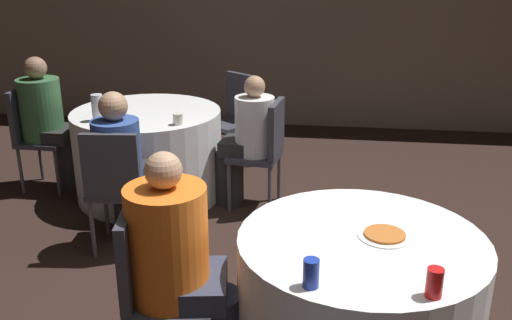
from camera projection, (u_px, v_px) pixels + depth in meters
The scene contains 17 objects.
wall_back at pixel (331, 9), 6.56m from camera, with size 16.00×0.06×2.80m.
table_near at pixel (358, 307), 2.80m from camera, with size 1.18×1.18×0.76m.
table_far at pixel (149, 153), 4.92m from camera, with size 1.26×1.26×0.76m.
chair_near_west at pixel (150, 280), 2.71m from camera, with size 0.46×0.46×0.91m.
chair_far_west at pixel (34, 129), 5.01m from camera, with size 0.41×0.41×0.91m.
chair_far_south at pixel (116, 181), 3.89m from camera, with size 0.44×0.44×0.91m.
chair_far_northeast at pixel (235, 112), 5.57m from camera, with size 0.56×0.56×0.91m.
chair_far_east at pixel (266, 145), 4.61m from camera, with size 0.45×0.45×0.91m.
person_green_jacket at pixel (50, 123), 4.97m from camera, with size 0.52×0.36×1.19m.
person_orange_shirt at pixel (182, 266), 2.69m from camera, with size 0.53×0.41×1.19m.
person_white_shirt at pixel (245, 142), 4.65m from camera, with size 0.50×0.34×1.11m.
person_blue_shirt at pixel (121, 168), 4.03m from camera, with size 0.35×0.50×1.15m.
pizza_plate_near at pixel (385, 235), 2.68m from camera, with size 0.25×0.25×0.02m.
soda_can_blue at pixel (311, 273), 2.26m from camera, with size 0.07×0.07×0.12m.
soda_can_red at pixel (434, 283), 2.20m from camera, with size 0.07×0.07×0.12m.
bottle_far at pixel (97, 108), 4.48m from camera, with size 0.09×0.09×0.21m.
cup_far at pixel (178, 119), 4.40m from camera, with size 0.08×0.08×0.09m.
Camera 1 is at (0.03, -2.56, 2.02)m, focal length 40.00 mm.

